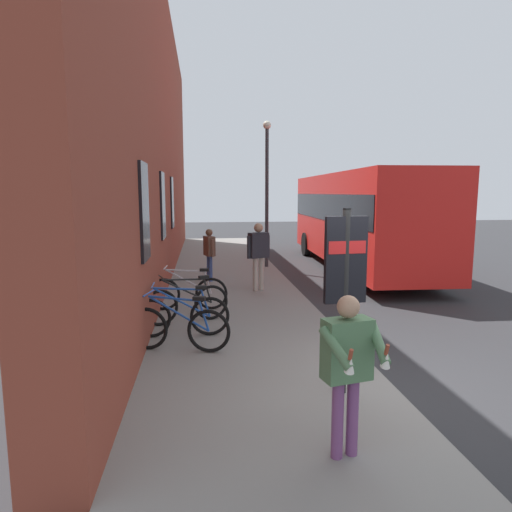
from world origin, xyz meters
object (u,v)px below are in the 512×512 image
bicycle_by_door (178,328)px  street_lamp (267,181)px  tourist_with_hotdogs (348,359)px  pedestrian_near_bus (258,250)px  bicycle_far_end (187,304)px  city_bus (358,215)px  bicycle_under_window (181,316)px  transit_info_sign (345,272)px  bicycle_mid_rack (188,293)px  pedestrian_by_facade (209,249)px

bicycle_by_door → street_lamp: size_ratio=0.35×
tourist_with_hotdogs → bicycle_by_door: bearing=29.1°
bicycle_by_door → pedestrian_near_bus: pedestrian_near_bus is taller
bicycle_far_end → city_bus: city_bus is taller
bicycle_under_window → transit_info_sign: size_ratio=0.74×
transit_info_sign → city_bus: 10.71m
tourist_with_hotdogs → bicycle_under_window: bearing=24.0°
pedestrian_near_bus → bicycle_by_door: bearing=156.9°
pedestrian_near_bus → transit_info_sign: bearing=-177.1°
pedestrian_near_bus → bicycle_far_end: bearing=147.2°
bicycle_mid_rack → city_bus: 8.23m
pedestrian_near_bus → bicycle_mid_rack: bearing=134.9°
pedestrian_near_bus → city_bus: bearing=-47.0°
city_bus → tourist_with_hotdogs: 12.20m
bicycle_by_door → bicycle_far_end: same height
transit_info_sign → pedestrian_near_bus: 6.26m
city_bus → tourist_with_hotdogs: size_ratio=6.50×
street_lamp → bicycle_under_window: bearing=160.5°
bicycle_far_end → bicycle_by_door: bearing=176.9°
bicycle_far_end → pedestrian_by_facade: pedestrian_by_facade is taller
pedestrian_by_facade → pedestrian_near_bus: 1.94m
city_bus → bicycle_under_window: bearing=141.5°
pedestrian_by_facade → street_lamp: (2.35, -2.04, 2.04)m
bicycle_mid_rack → street_lamp: street_lamp is taller
bicycle_by_door → bicycle_mid_rack: same height
transit_info_sign → tourist_with_hotdogs: size_ratio=1.47×
tourist_with_hotdogs → street_lamp: (11.44, -0.88, 1.97)m
bicycle_under_window → tourist_with_hotdogs: bearing=-156.0°
city_bus → pedestrian_by_facade: (-2.34, 5.34, -0.86)m
street_lamp → pedestrian_near_bus: bearing=168.5°
bicycle_under_window → transit_info_sign: bearing=-139.4°
bicycle_far_end → street_lamp: bearing=-21.3°
pedestrian_by_facade → tourist_with_hotdogs: tourist_with_hotdogs is taller
pedestrian_by_facade → pedestrian_near_bus: bearing=-138.8°
city_bus → street_lamp: (0.01, 3.30, 1.18)m
tourist_with_hotdogs → bicycle_mid_rack: bearing=16.2°
bicycle_by_door → tourist_with_hotdogs: bearing=-150.9°
bicycle_mid_rack → bicycle_by_door: bearing=178.1°
bicycle_under_window → tourist_with_hotdogs: tourist_with_hotdogs is taller
bicycle_mid_rack → tourist_with_hotdogs: size_ratio=1.09×
bicycle_far_end → bicycle_mid_rack: 1.00m
transit_info_sign → pedestrian_near_bus: bearing=2.9°
bicycle_by_door → transit_info_sign: (-1.80, -2.21, 1.21)m
city_bus → bicycle_mid_rack: bearing=133.6°
pedestrian_near_bus → tourist_with_hotdogs: size_ratio=1.10×
bicycle_far_end → tourist_with_hotdogs: bearing=-160.7°
bicycle_mid_rack → transit_info_sign: transit_info_sign is taller
transit_info_sign → tourist_with_hotdogs: (-1.41, 0.42, -0.59)m
bicycle_under_window → tourist_with_hotdogs: (-3.97, -1.77, 0.62)m
bicycle_under_window → street_lamp: street_lamp is taller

